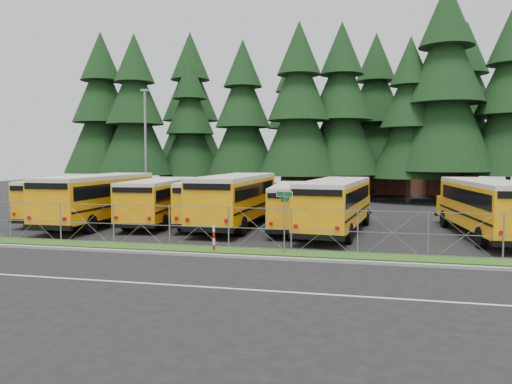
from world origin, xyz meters
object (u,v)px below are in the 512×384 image
bus_1 (101,200)px  bus_5 (295,207)px  bus_3 (210,202)px  street_sign (284,209)px  striped_bollard (214,238)px  bus_2 (161,202)px  bus_4 (237,201)px  bus_0 (70,199)px  light_standard (146,144)px  bus_east (486,209)px  bus_6 (337,206)px

bus_1 → bus_5: (12.27, 1.07, -0.25)m
bus_3 → bus_5: bearing=-17.0°
street_sign → striped_bollard: 3.56m
bus_2 → bus_5: (8.85, -0.39, -0.09)m
bus_3 → bus_4: size_ratio=0.89×
bus_1 → street_sign: size_ratio=4.34×
bus_0 → bus_4: 12.07m
bus_3 → bus_5: size_ratio=1.06×
bus_3 → bus_2: bearing=-178.3°
bus_5 → light_standard: (-14.59, 10.31, 4.15)m
bus_2 → striped_bollard: (6.32, -8.38, -0.84)m
bus_2 → street_sign: bus_2 is taller
bus_east → street_sign: 11.95m
bus_5 → bus_4: bearing=173.9°
bus_5 → street_sign: bearing=-89.3°
street_sign → striped_bollard: bearing=-177.9°
bus_east → bus_6: bearing=175.7°
bus_3 → light_standard: size_ratio=1.08×
bus_1 → bus_2: size_ratio=1.11×
bus_4 → bus_6: (6.19, -1.23, -0.09)m
bus_5 → street_sign: street_sign is taller
bus_3 → bus_east: (16.16, -1.91, 0.12)m
bus_2 → street_sign: size_ratio=3.91×
bus_0 → bus_2: bus_2 is taller
bus_2 → bus_east: bus_east is taller
bus_2 → bus_6: 11.53m
bus_2 → bus_3: bus_2 is taller
bus_0 → light_standard: 10.51m
light_standard → bus_3: bearing=-46.5°
bus_3 → bus_east: size_ratio=0.93×
bus_2 → striped_bollard: bus_2 is taller
bus_1 → bus_4: bearing=6.8°
bus_2 → bus_east: 19.38m
bus_east → bus_1: bearing=174.9°
bus_3 → bus_6: bus_6 is taller
bus_0 → bus_3: bearing=-5.0°
bus_1 → light_standard: (-2.32, 11.37, 3.90)m
street_sign → light_standard: (-15.33, 18.18, 3.47)m
bus_4 → street_sign: bearing=-60.7°
striped_bollard → bus_3: bearing=109.4°
striped_bollard → bus_1: bearing=144.6°
bus_5 → bus_east: (10.49, -0.99, 0.19)m
bus_2 → light_standard: 12.16m
bus_6 → light_standard: light_standard is taller
bus_3 → street_sign: bearing=-61.7°
bus_1 → bus_east: (22.76, 0.08, -0.05)m
bus_east → bus_5: bearing=169.3°
bus_0 → striped_bollard: size_ratio=9.08×
bus_1 → bus_east: bus_1 is taller
striped_bollard → street_sign: bearing=2.1°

